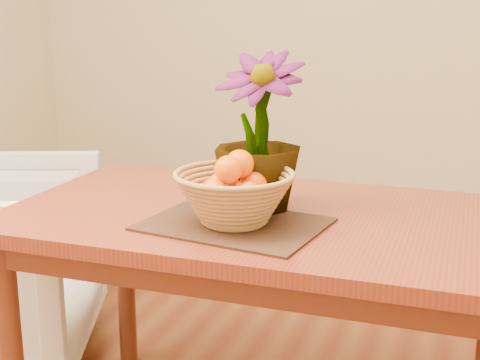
% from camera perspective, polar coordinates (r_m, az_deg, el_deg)
% --- Properties ---
extents(table, '(1.40, 0.80, 0.75)m').
position_cam_1_polar(table, '(1.86, 1.98, -5.31)').
color(table, maroon).
rests_on(table, floor).
extents(placemat, '(0.49, 0.39, 0.01)m').
position_cam_1_polar(placemat, '(1.72, -0.49, -3.78)').
color(placemat, '#342013').
rests_on(placemat, table).
extents(wicker_basket, '(0.31, 0.31, 0.13)m').
position_cam_1_polar(wicker_basket, '(1.70, -0.50, -1.66)').
color(wicker_basket, '#B2894A').
rests_on(wicker_basket, placemat).
extents(orange_pile, '(0.17, 0.18, 0.13)m').
position_cam_1_polar(orange_pile, '(1.69, -0.49, -0.22)').
color(orange_pile, '#FC6A04').
rests_on(orange_pile, wicker_basket).
extents(potted_plant, '(0.26, 0.26, 0.43)m').
position_cam_1_polar(potted_plant, '(1.80, 1.58, 4.06)').
color(potted_plant, '#184413').
rests_on(potted_plant, table).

